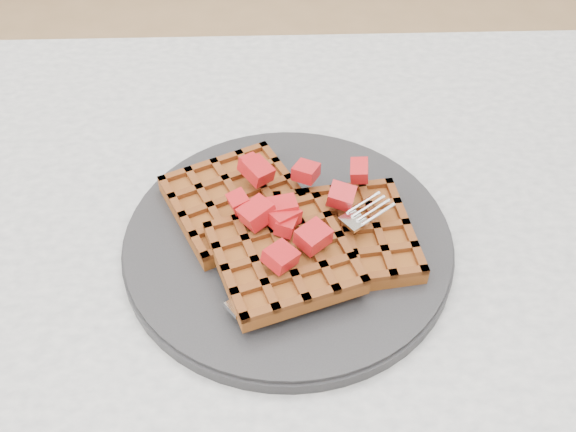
{
  "coord_description": "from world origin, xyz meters",
  "views": [
    {
      "loc": [
        -0.15,
        -0.34,
        1.19
      ],
      "look_at": [
        -0.13,
        0.04,
        0.79
      ],
      "focal_mm": 40.0,
      "sensor_mm": 36.0,
      "label": 1
    }
  ],
  "objects": [
    {
      "name": "table",
      "position": [
        0.0,
        0.0,
        0.64
      ],
      "size": [
        1.2,
        0.8,
        0.75
      ],
      "color": "silver",
      "rests_on": "ground"
    },
    {
      "name": "plate",
      "position": [
        -0.13,
        0.04,
        0.76
      ],
      "size": [
        0.29,
        0.29,
        0.02
      ],
      "primitive_type": "cylinder",
      "color": "black",
      "rests_on": "table"
    },
    {
      "name": "waffles",
      "position": [
        -0.13,
        0.04,
        0.78
      ],
      "size": [
        0.23,
        0.22,
        0.03
      ],
      "color": "brown",
      "rests_on": "plate"
    },
    {
      "name": "strawberry_pile",
      "position": [
        -0.13,
        0.04,
        0.8
      ],
      "size": [
        0.15,
        0.15,
        0.02
      ],
      "primitive_type": null,
      "color": "maroon",
      "rests_on": "waffles"
    },
    {
      "name": "fork",
      "position": [
        -0.1,
        0.01,
        0.77
      ],
      "size": [
        0.16,
        0.13,
        0.02
      ],
      "primitive_type": null,
      "rotation": [
        0.0,
        0.0,
        -0.92
      ],
      "color": "silver",
      "rests_on": "plate"
    }
  ]
}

